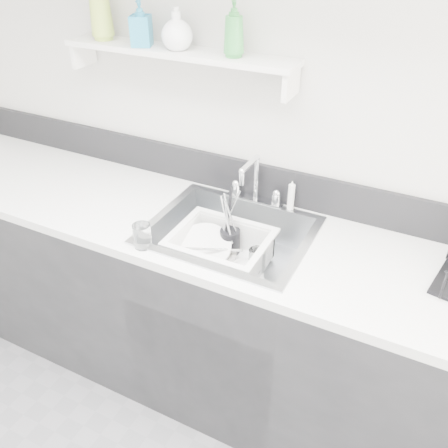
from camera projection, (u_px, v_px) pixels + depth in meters
The scene contains 18 objects.
room_shell at pixel (37, 104), 0.86m from camera, with size 3.50×3.00×2.60m.
counter_run at pixel (229, 315), 2.13m from camera, with size 3.20×0.62×0.92m.
backsplash at pixel (260, 181), 2.06m from camera, with size 3.20×0.02×0.16m, color black.
sink at pixel (230, 249), 1.93m from camera, with size 0.64×0.52×0.20m, color silver, non-canonical shape.
faucet at pixel (255, 190), 2.03m from camera, with size 0.26×0.18×0.23m.
side_sprayer at pixel (291, 196), 1.97m from camera, with size 0.03×0.03×0.14m, color white.
wall_shelf at pixel (177, 54), 1.86m from camera, with size 1.00×0.16×0.12m.
wash_tub at pixel (221, 251), 1.92m from camera, with size 0.38×0.31×0.15m, color white, non-canonical shape.
plate_stack at pixel (206, 253), 1.96m from camera, with size 0.28×0.27×0.11m.
utensil_cup at pixel (230, 239), 1.99m from camera, with size 0.09×0.09×0.29m.
ladle at pixel (210, 249), 1.97m from camera, with size 0.28×0.10×0.08m, color silver, non-canonical shape.
tumbler_in_tub at pixel (257, 260), 1.89m from camera, with size 0.07×0.07×0.10m, color white.
tumbler_counter at pixel (142, 236), 1.77m from camera, with size 0.07×0.07×0.10m, color white.
bowl_small at pixel (246, 270), 1.88m from camera, with size 0.12×0.12×0.04m, color white.
soap_bottle_a at pixel (100, 8), 1.91m from camera, with size 0.09×0.09×0.24m, color #AFCE4A.
soap_bottle_b at pixel (141, 23), 1.84m from camera, with size 0.08×0.08×0.17m, color teal.
soap_bottle_c at pixel (177, 29), 1.79m from camera, with size 0.12×0.12×0.15m, color white.
soap_bottle_d at pixel (234, 29), 1.69m from camera, with size 0.08×0.08×0.20m, color green.
Camera 1 is at (0.68, -0.21, 1.98)m, focal length 38.00 mm.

